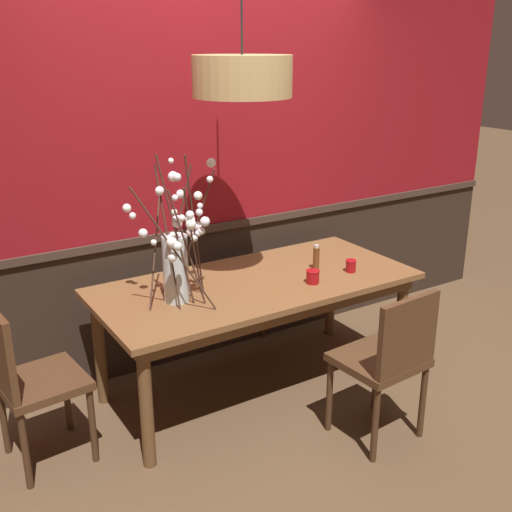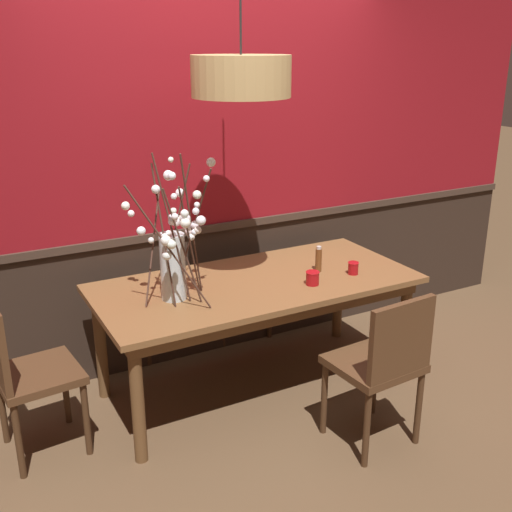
{
  "view_description": "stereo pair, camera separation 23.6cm",
  "coord_description": "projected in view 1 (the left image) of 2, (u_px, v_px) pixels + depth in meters",
  "views": [
    {
      "loc": [
        -1.87,
        -2.97,
        2.12
      ],
      "look_at": [
        0.0,
        0.0,
        0.9
      ],
      "focal_mm": 43.35,
      "sensor_mm": 36.0,
      "label": 1
    },
    {
      "loc": [
        -1.67,
        -3.09,
        2.12
      ],
      "look_at": [
        0.0,
        0.0,
        0.9
      ],
      "focal_mm": 43.35,
      "sensor_mm": 36.0,
      "label": 2
    }
  ],
  "objects": [
    {
      "name": "pendant_lamp",
      "position": [
        242.0,
        76.0,
        3.29
      ],
      "size": [
        0.54,
        0.54,
        1.12
      ],
      "color": "tan"
    },
    {
      "name": "chair_far_side_left",
      "position": [
        150.0,
        281.0,
        4.37
      ],
      "size": [
        0.48,
        0.44,
        0.93
      ],
      "color": "#4C301C",
      "rests_on": "ground"
    },
    {
      "name": "condiment_bottle",
      "position": [
        316.0,
        258.0,
        3.93
      ],
      "size": [
        0.04,
        0.04,
        0.17
      ],
      "color": "brown",
      "rests_on": "dining_table"
    },
    {
      "name": "chair_far_side_right",
      "position": [
        225.0,
        265.0,
        4.66
      ],
      "size": [
        0.47,
        0.47,
        0.93
      ],
      "color": "#4C301C",
      "rests_on": "ground"
    },
    {
      "name": "chair_head_west_end",
      "position": [
        27.0,
        376.0,
        3.13
      ],
      "size": [
        0.45,
        0.46,
        0.92
      ],
      "color": "#4C301C",
      "rests_on": "ground"
    },
    {
      "name": "candle_holder_nearer_edge",
      "position": [
        351.0,
        266.0,
        3.91
      ],
      "size": [
        0.07,
        0.07,
        0.08
      ],
      "color": "#9E0F14",
      "rests_on": "dining_table"
    },
    {
      "name": "dining_table",
      "position": [
        256.0,
        293.0,
        3.8
      ],
      "size": [
        1.97,
        0.91,
        0.74
      ],
      "color": "brown",
      "rests_on": "ground"
    },
    {
      "name": "back_wall",
      "position": [
        203.0,
        146.0,
        4.06
      ],
      "size": [
        5.38,
        0.14,
        2.96
      ],
      "color": "#2D2119",
      "rests_on": "ground"
    },
    {
      "name": "ground_plane",
      "position": [
        256.0,
        387.0,
        4.01
      ],
      "size": [
        24.0,
        24.0,
        0.0
      ],
      "primitive_type": "plane",
      "color": "brown"
    },
    {
      "name": "vase_with_blossoms",
      "position": [
        177.0,
        256.0,
        3.39
      ],
      "size": [
        0.61,
        0.49,
        0.84
      ],
      "color": "silver",
      "rests_on": "dining_table"
    },
    {
      "name": "candle_holder_nearer_center",
      "position": [
        313.0,
        277.0,
        3.72
      ],
      "size": [
        0.08,
        0.08,
        0.08
      ],
      "color": "#9E0F14",
      "rests_on": "dining_table"
    },
    {
      "name": "chair_near_side_right",
      "position": [
        389.0,
        357.0,
        3.32
      ],
      "size": [
        0.47,
        0.44,
        0.9
      ],
      "color": "#4C301C",
      "rests_on": "ground"
    }
  ]
}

